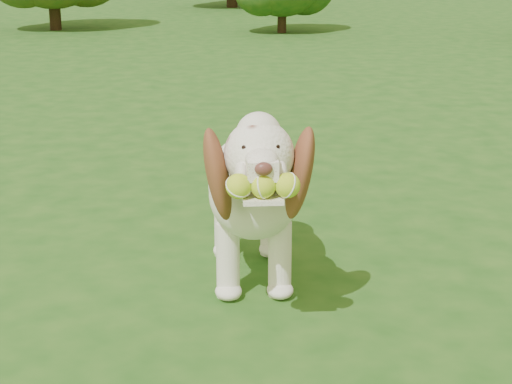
{
  "coord_description": "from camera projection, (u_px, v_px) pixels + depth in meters",
  "views": [
    {
      "loc": [
        0.15,
        -2.81,
        1.38
      ],
      "look_at": [
        0.34,
        0.14,
        0.46
      ],
      "focal_mm": 60.0,
      "sensor_mm": 36.0,
      "label": 1
    }
  ],
  "objects": [
    {
      "name": "dog",
      "position": [
        252.0,
        184.0,
        3.33
      ],
      "size": [
        0.42,
        1.2,
        0.79
      ],
      "rotation": [
        0.0,
        0.0,
        0.0
      ],
      "color": "white",
      "rests_on": "ground"
    },
    {
      "name": "ground",
      "position": [
        165.0,
        327.0,
        3.07
      ],
      "size": [
        80.0,
        80.0,
        0.0
      ],
      "primitive_type": "plane",
      "color": "#1C4C15",
      "rests_on": "ground"
    }
  ]
}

